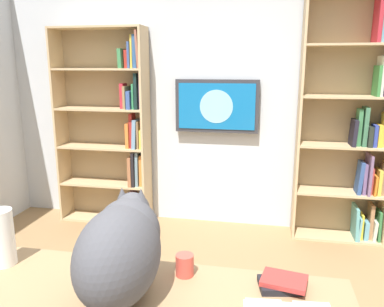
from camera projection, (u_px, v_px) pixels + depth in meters
The scene contains 8 objects.
wall_back at pixel (219, 93), 3.82m from camera, with size 4.52×0.06×2.70m, color silver.
bookshelf_left at pixel (356, 124), 3.48m from camera, with size 0.83×0.28×2.25m.
bookshelf_right at pixel (114, 130), 3.94m from camera, with size 0.95×0.28×1.98m.
wall_mounted_tv at pixel (217, 106), 3.77m from camera, with size 0.82×0.07×0.52m.
cat at pixel (121, 248), 1.50m from camera, with size 0.31×0.61×0.41m.
paper_towel_roll at pixel (2, 237), 1.76m from camera, with size 0.11×0.11×0.27m, color white.
coffee_mug at pixel (185, 265), 1.68m from camera, with size 0.08×0.08×0.10m, color #D84C3F.
desk_book_stack at pixel (281, 283), 1.59m from camera, with size 0.21×0.17×0.05m.
Camera 1 is at (-0.48, 1.61, 1.62)m, focal length 36.01 mm.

